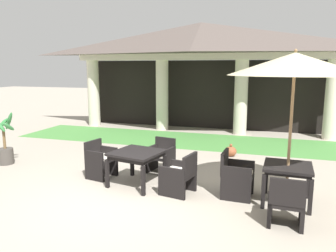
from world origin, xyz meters
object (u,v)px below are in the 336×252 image
patio_chair_near_foreground_south (286,203)px  patio_table_mid_left (137,156)px  patio_chair_near_foreground_west (236,176)px  patio_chair_mid_left_north (161,156)px  patio_umbrella_near_foreground (295,65)px  patio_chair_mid_left_east (180,175)px  potted_palm_left_edge (5,147)px  terracotta_urn (231,151)px  patio_chair_mid_left_west (100,160)px  patio_table_near_foreground (288,171)px

patio_chair_near_foreground_south → patio_table_mid_left: 3.19m
patio_chair_near_foreground_west → patio_chair_mid_left_north: (-1.90, 1.03, -0.03)m
patio_umbrella_near_foreground → patio_chair_mid_left_north: bearing=159.3°
patio_chair_mid_left_east → patio_chair_mid_left_north: bearing=45.1°
patio_table_mid_left → patio_chair_mid_left_east: size_ratio=1.37×
patio_chair_near_foreground_west → potted_palm_left_edge: potted_palm_left_edge is taller
terracotta_urn → patio_chair_near_foreground_south: bearing=-71.3°
patio_chair_mid_left_east → patio_chair_mid_left_north: 1.46m
patio_table_mid_left → terracotta_urn: 3.43m
patio_table_mid_left → potted_palm_left_edge: bearing=174.1°
patio_umbrella_near_foreground → potted_palm_left_edge: patio_umbrella_near_foreground is taller
potted_palm_left_edge → patio_chair_near_foreground_west: bearing=-4.1°
patio_chair_mid_left_north → patio_chair_mid_left_west: (-1.21, -0.80, 0.03)m
patio_chair_near_foreground_south → patio_table_mid_left: patio_chair_near_foreground_south is taller
patio_umbrella_near_foreground → patio_chair_mid_left_west: size_ratio=3.33×
patio_table_near_foreground → patio_chair_near_foreground_west: 0.97m
patio_chair_near_foreground_south → terracotta_urn: 4.20m
terracotta_urn → patio_chair_mid_left_north: bearing=-126.9°
patio_table_near_foreground → patio_chair_near_foreground_south: bearing=-92.7°
patio_table_near_foreground → patio_umbrella_near_foreground: patio_umbrella_near_foreground is taller
patio_chair_near_foreground_west → patio_chair_mid_left_west: 3.12m
patio_table_mid_left → patio_chair_mid_left_east: (1.01, -0.21, -0.26)m
terracotta_urn → patio_table_near_foreground: bearing=-65.3°
patio_umbrella_near_foreground → terracotta_urn: size_ratio=7.78×
patio_chair_mid_left_east → patio_chair_mid_left_north: size_ratio=1.03×
patio_chair_near_foreground_south → patio_chair_mid_left_north: bearing=146.9°
patio_chair_mid_left_west → terracotta_urn: size_ratio=2.34×
patio_table_near_foreground → patio_chair_near_foreground_south: 0.98m
patio_chair_near_foreground_south → patio_table_mid_left: size_ratio=0.73×
patio_chair_near_foreground_west → patio_chair_mid_left_north: 2.17m
terracotta_urn → patio_chair_mid_left_west: bearing=-134.2°
patio_chair_mid_left_west → patio_chair_near_foreground_south: bearing=84.7°
patio_table_near_foreground → patio_chair_near_foreground_west: size_ratio=0.99×
terracotta_urn → patio_chair_mid_left_east: bearing=-101.7°
patio_umbrella_near_foreground → patio_chair_mid_left_west: bearing=176.1°
patio_table_near_foreground → patio_umbrella_near_foreground: bearing=90.0°
potted_palm_left_edge → terracotta_urn: potted_palm_left_edge is taller
patio_table_near_foreground → patio_chair_near_foreground_west: (-0.95, 0.05, -0.21)m
patio_chair_mid_left_east → patio_chair_near_foreground_south: bearing=-100.4°
patio_chair_mid_left_north → potted_palm_left_edge: (-4.13, -0.60, 0.06)m
patio_umbrella_near_foreground → terracotta_urn: (-1.39, 3.02, -2.42)m
patio_umbrella_near_foreground → patio_chair_near_foreground_south: bearing=-92.7°
patio_chair_mid_left_west → patio_chair_near_foreground_west: bearing=97.4°
patio_chair_near_foreground_south → potted_palm_left_edge: bearing=171.2°
patio_table_near_foreground → patio_chair_mid_left_north: bearing=159.3°
patio_table_near_foreground → patio_chair_near_foreground_west: patio_chair_near_foreground_west is taller
patio_chair_near_foreground_south → patio_chair_mid_left_east: patio_chair_near_foreground_south is taller
patio_umbrella_near_foreground → patio_chair_mid_left_west: 4.61m
patio_chair_near_foreground_west → patio_chair_mid_left_west: (-3.12, 0.23, -0.00)m
potted_palm_left_edge → patio_table_near_foreground: bearing=-3.9°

